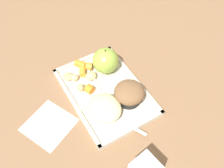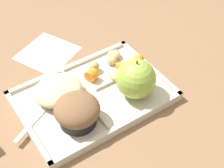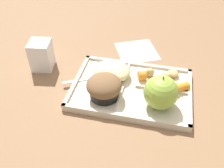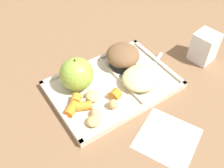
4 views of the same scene
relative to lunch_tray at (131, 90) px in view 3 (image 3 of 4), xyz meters
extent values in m
plane|color=#846042|center=(0.00, 0.00, -0.01)|extent=(6.00, 6.00, 0.00)
cube|color=beige|center=(0.00, 0.00, 0.00)|extent=(0.32, 0.22, 0.01)
cube|color=beige|center=(0.00, -0.11, 0.01)|extent=(0.32, 0.01, 0.01)
cube|color=beige|center=(0.00, 0.11, 0.01)|extent=(0.32, 0.01, 0.01)
cube|color=beige|center=(-0.16, 0.00, 0.01)|extent=(0.01, 0.22, 0.01)
cube|color=beige|center=(0.16, 0.00, 0.01)|extent=(0.01, 0.22, 0.01)
cube|color=beige|center=(0.02, 0.00, 0.01)|extent=(0.01, 0.20, 0.01)
cube|color=beige|center=(-0.08, -0.01, 0.01)|extent=(0.14, 0.01, 0.01)
sphere|color=#93B742|center=(-0.08, 0.05, 0.05)|extent=(0.09, 0.09, 0.09)
cylinder|color=#4C381E|center=(-0.08, 0.05, 0.09)|extent=(0.00, 0.00, 0.01)
cylinder|color=black|center=(0.07, 0.05, 0.02)|extent=(0.08, 0.08, 0.03)
ellipsoid|color=brown|center=(0.07, 0.05, 0.04)|extent=(0.09, 0.09, 0.05)
cylinder|color=orange|center=(-0.10, -0.03, 0.02)|extent=(0.04, 0.04, 0.02)
cylinder|color=orange|center=(-0.13, -0.02, 0.02)|extent=(0.04, 0.04, 0.02)
cylinder|color=orange|center=(-0.11, 0.00, 0.02)|extent=(0.03, 0.03, 0.03)
cylinder|color=orange|center=(-0.02, -0.04, 0.02)|extent=(0.03, 0.03, 0.03)
ellipsoid|color=tan|center=(-0.07, -0.01, 0.02)|extent=(0.04, 0.04, 0.02)
ellipsoid|color=tan|center=(-0.11, -0.08, 0.01)|extent=(0.04, 0.03, 0.02)
ellipsoid|color=tan|center=(-0.04, -0.06, 0.02)|extent=(0.03, 0.02, 0.03)
ellipsoid|color=tan|center=(-0.09, -0.06, 0.02)|extent=(0.03, 0.03, 0.02)
ellipsoid|color=beige|center=(0.07, -0.04, 0.03)|extent=(0.11, 0.10, 0.04)
sphere|color=brown|center=(0.09, -0.02, 0.02)|extent=(0.03, 0.03, 0.03)
sphere|color=#755B4C|center=(0.07, -0.04, 0.02)|extent=(0.03, 0.03, 0.03)
sphere|color=brown|center=(0.04, -0.03, 0.02)|extent=(0.03, 0.03, 0.03)
cube|color=silver|center=(0.15, 0.00, 0.01)|extent=(0.10, 0.06, 0.00)
cube|color=silver|center=(0.09, -0.03, 0.01)|extent=(0.04, 0.04, 0.00)
cylinder|color=silver|center=(0.06, -0.04, 0.01)|extent=(0.02, 0.01, 0.00)
cylinder|color=silver|center=(0.06, -0.05, 0.01)|extent=(0.02, 0.01, 0.00)
cylinder|color=silver|center=(0.07, -0.06, 0.01)|extent=(0.02, 0.01, 0.00)
cube|color=white|center=(0.28, -0.05, 0.04)|extent=(0.07, 0.07, 0.09)
cube|color=white|center=(0.01, -0.20, -0.01)|extent=(0.17, 0.17, 0.00)
camera|label=1|loc=(0.42, -0.22, 0.66)|focal=40.48mm
camera|label=2|loc=(0.25, 0.45, 0.55)|focal=54.30mm
camera|label=3|loc=(-0.06, 0.52, 0.48)|focal=40.64mm
camera|label=4|loc=(-0.27, -0.39, 0.51)|focal=41.67mm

